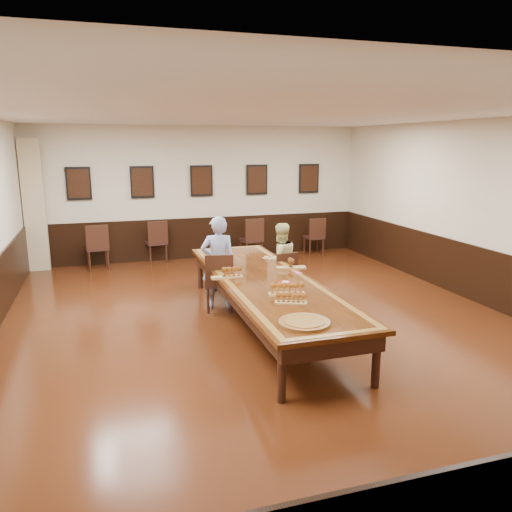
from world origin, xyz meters
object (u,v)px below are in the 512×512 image
object	(u,v)px
person_man	(218,263)
carved_platter	(304,322)
spare_chair_b	(156,241)
conference_table	(266,287)
spare_chair_a	(97,247)
spare_chair_c	(251,238)
person_woman	(280,260)
chair_man	(219,281)
spare_chair_d	(314,236)
chair_woman	(282,275)

from	to	relation	value
person_man	carved_platter	xyz separation A→B (m)	(0.30, -3.06, -0.03)
spare_chair_b	conference_table	bearing A→B (deg)	93.49
spare_chair_a	person_man	world-z (taller)	person_man
spare_chair_c	person_woman	distance (m)	3.17
spare_chair_b	person_woman	xyz separation A→B (m)	(1.88, -3.52, 0.19)
spare_chair_a	spare_chair_c	world-z (taller)	spare_chair_a
chair_man	person_man	distance (m)	0.32
person_woman	person_man	bearing A→B (deg)	5.70
spare_chair_d	conference_table	bearing A→B (deg)	57.83
chair_woman	carved_platter	xyz separation A→B (m)	(-0.92, -3.23, 0.33)
person_man	carved_platter	distance (m)	3.07
spare_chair_c	person_woman	world-z (taller)	person_woman
chair_woman	carved_platter	size ratio (longest dim) A/B	1.40
chair_man	spare_chair_a	distance (m)	4.10
spare_chair_a	spare_chair_d	distance (m)	5.29
spare_chair_a	chair_man	bearing A→B (deg)	112.74
carved_platter	spare_chair_b	bearing A→B (deg)	98.03
person_man	conference_table	distance (m)	1.18
chair_woman	spare_chair_d	size ratio (longest dim) A/B	0.93
conference_table	carved_platter	size ratio (longest dim) A/B	7.91
conference_table	spare_chair_d	bearing A→B (deg)	58.24
spare_chair_a	conference_table	world-z (taller)	spare_chair_a
chair_man	conference_table	distance (m)	1.08
spare_chair_b	carved_platter	size ratio (longest dim) A/B	1.60
person_woman	carved_platter	size ratio (longest dim) A/B	2.19
carved_platter	spare_chair_a	bearing A→B (deg)	109.38
spare_chair_a	carved_platter	xyz separation A→B (m)	(2.30, -6.54, 0.26)
chair_woman	spare_chair_a	xyz separation A→B (m)	(-3.22, 3.31, 0.07)
spare_chair_a	spare_chair_d	bearing A→B (deg)	173.62
person_man	spare_chair_a	bearing A→B (deg)	-49.86
spare_chair_a	person_woman	distance (m)	4.55
spare_chair_b	spare_chair_d	xyz separation A→B (m)	(3.95, -0.33, -0.03)
spare_chair_b	spare_chair_c	size ratio (longest dim) A/B	0.99
chair_woman	conference_table	distance (m)	1.43
person_woman	conference_table	world-z (taller)	person_woman
spare_chair_a	person_woman	size ratio (longest dim) A/B	0.75
chair_man	conference_table	xyz separation A→B (m)	(0.52, -0.94, 0.11)
spare_chair_c	carved_platter	xyz separation A→B (m)	(-1.30, -6.47, 0.26)
spare_chair_c	person_woman	bearing A→B (deg)	77.22
spare_chair_a	spare_chair_c	bearing A→B (deg)	172.70
spare_chair_d	person_woman	distance (m)	3.81
chair_man	spare_chair_d	size ratio (longest dim) A/B	1.06
person_woman	conference_table	bearing A→B (deg)	54.74
chair_man	chair_woman	size ratio (longest dim) A/B	1.13
spare_chair_a	carved_platter	bearing A→B (deg)	103.27
chair_woman	carved_platter	bearing A→B (deg)	67.30
carved_platter	chair_woman	bearing A→B (deg)	74.06
chair_woman	person_man	world-z (taller)	person_man
carved_platter	person_woman	bearing A→B (deg)	74.67
person_woman	carved_platter	bearing A→B (deg)	67.90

